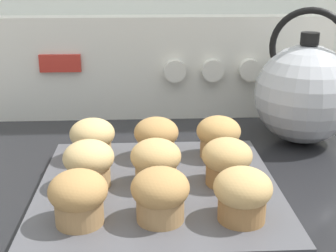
% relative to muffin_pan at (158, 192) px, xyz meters
% --- Properties ---
extents(control_panel, '(0.74, 0.07, 0.20)m').
position_rel_muffin_pan_xyz_m(control_panel, '(-0.01, 0.37, 0.09)').
color(control_panel, silver).
rests_on(control_panel, stove_range).
extents(muffin_pan, '(0.31, 0.31, 0.02)m').
position_rel_muffin_pan_xyz_m(muffin_pan, '(0.00, 0.00, 0.00)').
color(muffin_pan, '#4C4C51').
rests_on(muffin_pan, stove_range).
extents(muffin_r0_c0, '(0.07, 0.07, 0.06)m').
position_rel_muffin_pan_xyz_m(muffin_r0_c0, '(-0.09, -0.09, 0.04)').
color(muffin_r0_c0, '#A37A4C').
rests_on(muffin_r0_c0, muffin_pan).
extents(muffin_r0_c1, '(0.07, 0.07, 0.06)m').
position_rel_muffin_pan_xyz_m(muffin_r0_c1, '(-0.00, -0.09, 0.04)').
color(muffin_r0_c1, '#A37A4C').
rests_on(muffin_r0_c1, muffin_pan).
extents(muffin_r0_c2, '(0.07, 0.07, 0.06)m').
position_rel_muffin_pan_xyz_m(muffin_r0_c2, '(0.09, -0.09, 0.04)').
color(muffin_r0_c2, olive).
rests_on(muffin_r0_c2, muffin_pan).
extents(muffin_r1_c0, '(0.07, 0.07, 0.06)m').
position_rel_muffin_pan_xyz_m(muffin_r1_c0, '(-0.09, 0.00, 0.04)').
color(muffin_r1_c0, tan).
rests_on(muffin_r1_c0, muffin_pan).
extents(muffin_r1_c1, '(0.07, 0.07, 0.06)m').
position_rel_muffin_pan_xyz_m(muffin_r1_c1, '(-0.00, 0.00, 0.04)').
color(muffin_r1_c1, tan).
rests_on(muffin_r1_c1, muffin_pan).
extents(muffin_r1_c2, '(0.07, 0.07, 0.06)m').
position_rel_muffin_pan_xyz_m(muffin_r1_c2, '(0.09, 0.00, 0.04)').
color(muffin_r1_c2, olive).
rests_on(muffin_r1_c2, muffin_pan).
extents(muffin_r2_c0, '(0.07, 0.07, 0.06)m').
position_rel_muffin_pan_xyz_m(muffin_r2_c0, '(-0.09, 0.09, 0.04)').
color(muffin_r2_c0, tan).
rests_on(muffin_r2_c0, muffin_pan).
extents(muffin_r2_c1, '(0.07, 0.07, 0.06)m').
position_rel_muffin_pan_xyz_m(muffin_r2_c1, '(0.00, 0.09, 0.04)').
color(muffin_r2_c1, tan).
rests_on(muffin_r2_c1, muffin_pan).
extents(muffin_r2_c2, '(0.07, 0.07, 0.06)m').
position_rel_muffin_pan_xyz_m(muffin_r2_c2, '(0.09, 0.09, 0.04)').
color(muffin_r2_c2, '#A37A4C').
rests_on(muffin_r2_c2, muffin_pan).
extents(tea_kettle, '(0.20, 0.17, 0.23)m').
position_rel_muffin_pan_xyz_m(tea_kettle, '(0.26, 0.21, 0.08)').
color(tea_kettle, '#ADAFB5').
rests_on(tea_kettle, stove_range).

